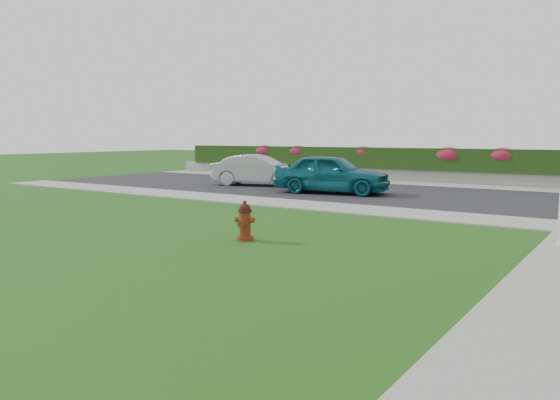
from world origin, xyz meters
The scene contains 14 objects.
ground centered at (0.00, 0.00, 0.00)m, with size 120.00×120.00×0.00m, color black.
street_far centered at (-5.00, 14.00, 0.02)m, with size 26.00×8.00×0.04m, color black.
sidewalk_far centered at (-6.00, 9.00, 0.02)m, with size 24.00×2.00×0.04m, color gray.
sidewalk_beyond centered at (-1.00, 19.00, 0.02)m, with size 34.00×2.00×0.04m, color gray.
retaining_wall centered at (-1.00, 20.50, 0.30)m, with size 34.00×0.40×0.60m, color gray.
hedge centered at (-1.00, 20.60, 1.15)m, with size 32.00×0.90×1.10m, color black.
fire_hydrant centered at (0.45, 3.01, 0.42)m, with size 0.46×0.44×0.88m.
sedan_teal centered at (-2.66, 12.69, 0.82)m, with size 1.85×4.61×1.57m, color #0D5764.
sedan_silver centered at (-7.15, 13.84, 0.75)m, with size 1.50×4.30×1.42m, color #ABAEB3.
flower_clump_a centered at (-11.60, 20.50, 1.42)m, with size 1.39×0.89×0.70m, color #B61F37.
flower_clump_b centered at (-9.21, 20.50, 1.44)m, with size 1.32×0.85×0.66m, color #B61F37.
flower_clump_c centered at (-5.02, 20.50, 1.46)m, with size 1.21×0.78×0.60m, color #B61F37.
flower_clump_d centered at (-0.41, 20.50, 1.40)m, with size 1.50×0.96×0.75m, color #B61F37.
flower_clump_e centered at (2.09, 20.50, 1.42)m, with size 1.42×0.91×0.71m, color #B61F37.
Camera 1 is at (7.83, -6.47, 2.32)m, focal length 35.00 mm.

